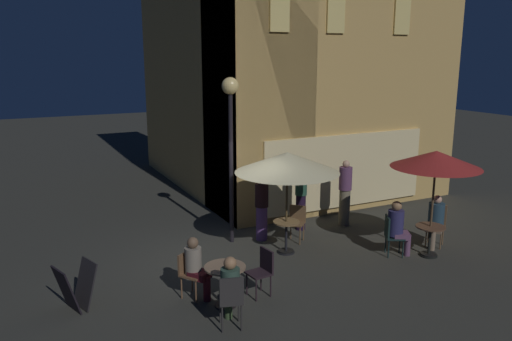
{
  "coord_description": "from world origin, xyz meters",
  "views": [
    {
      "loc": [
        -4.01,
        -10.11,
        4.52
      ],
      "look_at": [
        0.98,
        -0.05,
        1.95
      ],
      "focal_mm": 35.77,
      "sensor_mm": 36.0,
      "label": 1
    }
  ],
  "objects": [
    {
      "name": "cafe_chair_1",
      "position": [
        5.06,
        -1.59,
        0.59
      ],
      "size": [
        0.58,
        0.58,
        0.99
      ],
      "rotation": [
        0.0,
        0.0,
        -2.52
      ],
      "color": "brown",
      "rests_on": "ground"
    },
    {
      "name": "cafe_chair_2",
      "position": [
        2.19,
        0.14,
        0.54
      ],
      "size": [
        0.58,
        0.58,
        0.88
      ],
      "rotation": [
        0.0,
        0.0,
        -2.39
      ],
      "color": "brown",
      "rests_on": "ground"
    },
    {
      "name": "patron_seated_2",
      "position": [
        -1.07,
        -1.64,
        0.68
      ],
      "size": [
        0.47,
        0.51,
        1.2
      ],
      "rotation": [
        0.0,
        0.0,
        -0.98
      ],
      "color": "#421118",
      "rests_on": "ground"
    },
    {
      "name": "street_lamp_near_corner",
      "position": [
        0.73,
        0.78,
        3.08
      ],
      "size": [
        0.4,
        0.4,
        4.0
      ],
      "color": "black",
      "rests_on": "ground"
    },
    {
      "name": "patron_seated_1",
      "position": [
        4.95,
        -1.67,
        0.72
      ],
      "size": [
        0.55,
        0.52,
        1.26
      ],
      "rotation": [
        0.0,
        0.0,
        -2.52
      ],
      "color": "#806A54",
      "rests_on": "ground"
    },
    {
      "name": "patio_umbrella_1",
      "position": [
        1.57,
        -0.43,
        2.15
      ],
      "size": [
        2.37,
        2.37,
        2.38
      ],
      "color": "black",
      "rests_on": "ground"
    },
    {
      "name": "patio_umbrella_0",
      "position": [
        4.4,
        -2.06,
        2.25
      ],
      "size": [
        1.97,
        1.97,
        2.45
      ],
      "color": "black",
      "rests_on": "ground"
    },
    {
      "name": "cafe_chair_0",
      "position": [
        3.63,
        -1.63,
        0.55
      ],
      "size": [
        0.55,
        0.55,
        0.93
      ],
      "rotation": [
        0.0,
        0.0,
        -0.5
      ],
      "color": "black",
      "rests_on": "ground"
    },
    {
      "name": "cafe_chair_5",
      "position": [
        0.11,
        -2.08,
        0.55
      ],
      "size": [
        0.46,
        0.46,
        0.91
      ],
      "rotation": [
        0.0,
        0.0,
        -3.02
      ],
      "color": "black",
      "rests_on": "ground"
    },
    {
      "name": "patron_standing_4",
      "position": [
        2.72,
        0.81,
        0.88
      ],
      "size": [
        0.3,
        0.3,
        1.73
      ],
      "rotation": [
        0.0,
        0.0,
        3.42
      ],
      "color": "black",
      "rests_on": "ground"
    },
    {
      "name": "menu_sandwich_board",
      "position": [
        -3.16,
        -1.1,
        0.44
      ],
      "size": [
        0.77,
        0.72,
        0.85
      ],
      "rotation": [
        0.0,
        0.0,
        0.32
      ],
      "color": "black",
      "rests_on": "ground"
    },
    {
      "name": "ground_plane",
      "position": [
        0.0,
        0.0,
        0.0
      ],
      "size": [
        60.0,
        60.0,
        0.0
      ],
      "primitive_type": "plane",
      "color": "#34342E"
    },
    {
      "name": "cafe_chair_3",
      "position": [
        -1.15,
        -1.52,
        0.53
      ],
      "size": [
        0.58,
        0.58,
        0.87
      ],
      "rotation": [
        0.0,
        0.0,
        -0.98
      ],
      "color": "brown",
      "rests_on": "ground"
    },
    {
      "name": "cafe_table_0",
      "position": [
        4.4,
        -2.06,
        0.5
      ],
      "size": [
        0.66,
        0.66,
        0.72
      ],
      "color": "black",
      "rests_on": "ground"
    },
    {
      "name": "cafe_chair_4",
      "position": [
        -0.94,
        -2.99,
        0.59
      ],
      "size": [
        0.5,
        0.5,
        0.97
      ],
      "rotation": [
        0.0,
        0.0,
        1.29
      ],
      "color": "#282626",
      "rests_on": "ground"
    },
    {
      "name": "patron_standing_6",
      "position": [
        1.45,
        0.58,
        0.83
      ],
      "size": [
        0.33,
        0.33,
        1.64
      ],
      "rotation": [
        0.0,
        0.0,
        0.19
      ],
      "color": "#573670",
      "rests_on": "ground"
    },
    {
      "name": "cafe_table_1",
      "position": [
        1.57,
        -0.43,
        0.51
      ],
      "size": [
        0.61,
        0.61,
        0.77
      ],
      "color": "black",
      "rests_on": "ground"
    },
    {
      "name": "patron_seated_0",
      "position": [
        3.75,
        -1.7,
        0.73
      ],
      "size": [
        0.55,
        0.49,
        1.3
      ],
      "rotation": [
        0.0,
        0.0,
        -0.5
      ],
      "color": "#63405E",
      "rests_on": "ground"
    },
    {
      "name": "cafe_table_2",
      "position": [
        -0.71,
        -2.18,
        0.58
      ],
      "size": [
        0.76,
        0.76,
        0.78
      ],
      "color": "black",
      "rests_on": "ground"
    },
    {
      "name": "patron_standing_5",
      "position": [
        3.97,
        0.62,
        0.9
      ],
      "size": [
        0.34,
        0.34,
        1.78
      ],
      "rotation": [
        0.0,
        0.0,
        1.44
      ],
      "color": "#746951",
      "rests_on": "ground"
    },
    {
      "name": "cafe_building",
      "position": [
        3.62,
        4.49,
        3.72
      ],
      "size": [
        7.63,
        9.05,
        7.44
      ],
      "color": "tan",
      "rests_on": "ground"
    },
    {
      "name": "patron_seated_3",
      "position": [
        -0.9,
        -2.85,
        0.71
      ],
      "size": [
        0.41,
        0.52,
        1.27
      ],
      "rotation": [
        0.0,
        0.0,
        1.29
      ],
      "color": "#344728",
      "rests_on": "ground"
    }
  ]
}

